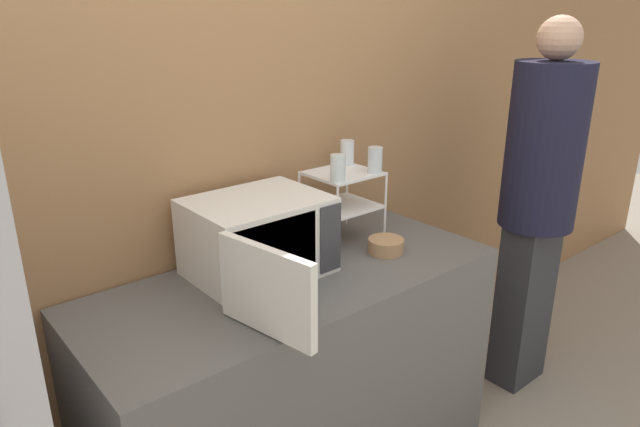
{
  "coord_description": "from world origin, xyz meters",
  "views": [
    {
      "loc": [
        -1.17,
        -1.2,
        1.85
      ],
      "look_at": [
        0.15,
        0.38,
        1.12
      ],
      "focal_mm": 32.0,
      "sensor_mm": 36.0,
      "label": 1
    }
  ],
  "objects_px": {
    "glass_front_left": "(338,168)",
    "person": "(539,192)",
    "dish_rack": "(343,191)",
    "bowl": "(386,246)",
    "glass_back_right": "(347,152)",
    "microwave": "(259,239)",
    "glass_front_right": "(375,160)"
  },
  "relations": [
    {
      "from": "glass_front_left",
      "to": "person",
      "type": "distance_m",
      "value": 1.08
    },
    {
      "from": "dish_rack",
      "to": "bowl",
      "type": "height_order",
      "value": "dish_rack"
    },
    {
      "from": "glass_front_left",
      "to": "bowl",
      "type": "height_order",
      "value": "glass_front_left"
    },
    {
      "from": "dish_rack",
      "to": "person",
      "type": "xyz_separation_m",
      "value": [
        0.9,
        -0.39,
        -0.09
      ]
    },
    {
      "from": "glass_front_left",
      "to": "glass_back_right",
      "type": "xyz_separation_m",
      "value": [
        0.21,
        0.17,
        0.0
      ]
    },
    {
      "from": "dish_rack",
      "to": "bowl",
      "type": "relative_size",
      "value": 2.06
    },
    {
      "from": "glass_front_right",
      "to": "bowl",
      "type": "relative_size",
      "value": 0.72
    },
    {
      "from": "dish_rack",
      "to": "glass_front_right",
      "type": "height_order",
      "value": "glass_front_right"
    },
    {
      "from": "glass_front_left",
      "to": "microwave",
      "type": "bearing_deg",
      "value": 177.63
    },
    {
      "from": "glass_front_left",
      "to": "glass_back_right",
      "type": "height_order",
      "value": "same"
    },
    {
      "from": "glass_front_left",
      "to": "bowl",
      "type": "bearing_deg",
      "value": -44.18
    },
    {
      "from": "microwave",
      "to": "person",
      "type": "relative_size",
      "value": 0.42
    },
    {
      "from": "glass_front_right",
      "to": "dish_rack",
      "type": "bearing_deg",
      "value": 140.05
    },
    {
      "from": "microwave",
      "to": "glass_front_right",
      "type": "bearing_deg",
      "value": -1.62
    },
    {
      "from": "microwave",
      "to": "glass_back_right",
      "type": "xyz_separation_m",
      "value": [
        0.58,
        0.15,
        0.21
      ]
    },
    {
      "from": "glass_back_right",
      "to": "person",
      "type": "bearing_deg",
      "value": -30.82
    },
    {
      "from": "person",
      "to": "glass_front_left",
      "type": "bearing_deg",
      "value": 162.97
    },
    {
      "from": "bowl",
      "to": "person",
      "type": "relative_size",
      "value": 0.08
    },
    {
      "from": "microwave",
      "to": "person",
      "type": "bearing_deg",
      "value": -13.2
    },
    {
      "from": "microwave",
      "to": "glass_back_right",
      "type": "relative_size",
      "value": 7.22
    },
    {
      "from": "glass_front_left",
      "to": "bowl",
      "type": "distance_m",
      "value": 0.38
    },
    {
      "from": "glass_front_left",
      "to": "dish_rack",
      "type": "bearing_deg",
      "value": 39.34
    },
    {
      "from": "glass_back_right",
      "to": "dish_rack",
      "type": "bearing_deg",
      "value": -140.03
    },
    {
      "from": "person",
      "to": "microwave",
      "type": "bearing_deg",
      "value": 166.8
    },
    {
      "from": "glass_back_right",
      "to": "person",
      "type": "xyz_separation_m",
      "value": [
        0.8,
        -0.48,
        -0.23
      ]
    },
    {
      "from": "dish_rack",
      "to": "glass_front_right",
      "type": "bearing_deg",
      "value": -39.95
    },
    {
      "from": "glass_front_left",
      "to": "glass_back_right",
      "type": "bearing_deg",
      "value": 39.65
    },
    {
      "from": "glass_back_right",
      "to": "glass_front_right",
      "type": "bearing_deg",
      "value": -89.66
    },
    {
      "from": "glass_front_left",
      "to": "person",
      "type": "bearing_deg",
      "value": -17.03
    },
    {
      "from": "dish_rack",
      "to": "glass_front_right",
      "type": "relative_size",
      "value": 2.86
    },
    {
      "from": "microwave",
      "to": "dish_rack",
      "type": "xyz_separation_m",
      "value": [
        0.48,
        0.07,
        0.07
      ]
    },
    {
      "from": "glass_front_left",
      "to": "glass_back_right",
      "type": "distance_m",
      "value": 0.27
    }
  ]
}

